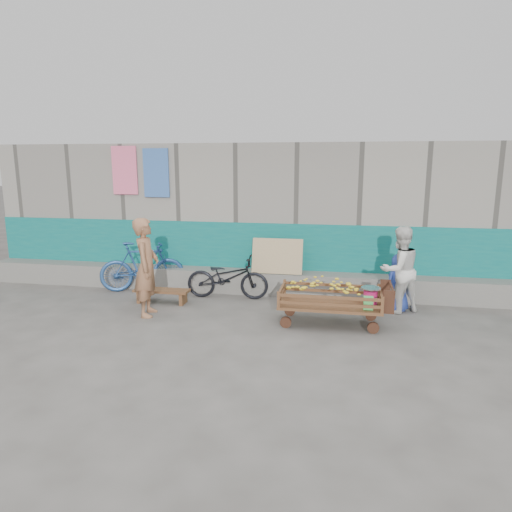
% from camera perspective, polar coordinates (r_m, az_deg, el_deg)
% --- Properties ---
extents(ground, '(80.00, 80.00, 0.00)m').
position_cam_1_polar(ground, '(7.17, -2.32, -9.75)').
color(ground, '#514E49').
rests_on(ground, ground).
extents(building_wall, '(12.00, 3.50, 3.00)m').
position_cam_1_polar(building_wall, '(10.73, 2.46, 5.46)').
color(building_wall, gray).
rests_on(building_wall, ground).
extents(banana_cart, '(1.80, 0.82, 0.77)m').
position_cam_1_polar(banana_cart, '(7.53, 9.02, -4.67)').
color(banana_cart, brown).
rests_on(banana_cart, ground).
extents(bench, '(1.05, 0.32, 0.26)m').
position_cam_1_polar(bench, '(8.83, -11.69, -4.54)').
color(bench, brown).
rests_on(bench, ground).
extents(vendor_man, '(0.51, 0.68, 1.70)m').
position_cam_1_polar(vendor_man, '(8.03, -13.52, -1.38)').
color(vendor_man, '#9F6A48').
rests_on(vendor_man, ground).
extents(woman, '(0.93, 0.87, 1.53)m').
position_cam_1_polar(woman, '(8.38, 17.49, -1.65)').
color(woman, white).
rests_on(woman, ground).
extents(child, '(0.60, 0.54, 1.04)m').
position_cam_1_polar(child, '(8.46, 17.37, -3.24)').
color(child, '#273D9A').
rests_on(child, ground).
extents(bicycle_dark, '(1.63, 0.65, 0.84)m').
position_cam_1_polar(bicycle_dark, '(8.90, -3.58, -2.67)').
color(bicycle_dark, black).
rests_on(bicycle_dark, ground).
extents(bicycle_blue, '(1.77, 1.07, 1.03)m').
position_cam_1_polar(bicycle_blue, '(9.67, -14.02, -1.27)').
color(bicycle_blue, '#2A5394').
rests_on(bicycle_blue, ground).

